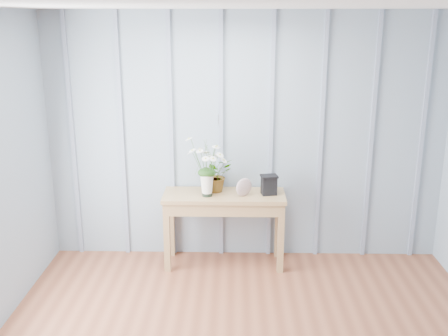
{
  "coord_description": "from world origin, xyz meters",
  "views": [
    {
      "loc": [
        -0.11,
        -2.89,
        2.43
      ],
      "look_at": [
        -0.21,
        1.94,
        1.03
      ],
      "focal_mm": 42.0,
      "sensor_mm": 36.0,
      "label": 1
    }
  ],
  "objects_px": {
    "felt_disc_vessel": "(244,187)",
    "carved_box": "(269,185)",
    "sideboard": "(224,205)",
    "daisy_vase": "(207,158)"
  },
  "relations": [
    {
      "from": "sideboard",
      "to": "felt_disc_vessel",
      "type": "xyz_separation_m",
      "value": [
        0.19,
        -0.06,
        0.2
      ]
    },
    {
      "from": "sideboard",
      "to": "daisy_vase",
      "type": "xyz_separation_m",
      "value": [
        -0.17,
        -0.06,
        0.5
      ]
    },
    {
      "from": "sideboard",
      "to": "carved_box",
      "type": "bearing_deg",
      "value": -0.83
    },
    {
      "from": "felt_disc_vessel",
      "to": "daisy_vase",
      "type": "bearing_deg",
      "value": 147.99
    },
    {
      "from": "sideboard",
      "to": "felt_disc_vessel",
      "type": "relative_size",
      "value": 6.65
    },
    {
      "from": "sideboard",
      "to": "carved_box",
      "type": "height_order",
      "value": "carved_box"
    },
    {
      "from": "sideboard",
      "to": "felt_disc_vessel",
      "type": "distance_m",
      "value": 0.29
    },
    {
      "from": "daisy_vase",
      "to": "carved_box",
      "type": "bearing_deg",
      "value": 5.52
    },
    {
      "from": "felt_disc_vessel",
      "to": "carved_box",
      "type": "height_order",
      "value": "carved_box"
    },
    {
      "from": "carved_box",
      "to": "daisy_vase",
      "type": "bearing_deg",
      "value": -174.48
    }
  ]
}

